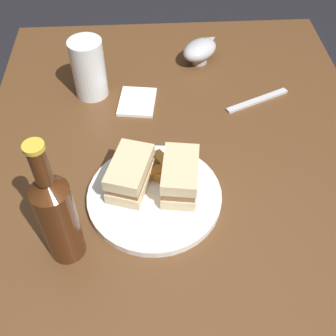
% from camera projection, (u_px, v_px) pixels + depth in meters
% --- Properties ---
extents(ground_plane, '(6.00, 6.00, 0.00)m').
position_uv_depth(ground_plane, '(176.00, 299.00, 1.52)').
color(ground_plane, black).
extents(dining_table, '(1.15, 0.92, 0.76)m').
position_uv_depth(dining_table, '(177.00, 245.00, 1.24)').
color(dining_table, brown).
rests_on(dining_table, ground).
extents(plate, '(0.28, 0.28, 0.02)m').
position_uv_depth(plate, '(154.00, 196.00, 0.87)').
color(plate, white).
rests_on(plate, dining_table).
extents(sandwich_half_left, '(0.13, 0.09, 0.07)m').
position_uv_depth(sandwich_half_left, '(180.00, 177.00, 0.84)').
color(sandwich_half_left, beige).
rests_on(sandwich_half_left, plate).
extents(sandwich_half_right, '(0.14, 0.10, 0.07)m').
position_uv_depth(sandwich_half_right, '(130.00, 174.00, 0.85)').
color(sandwich_half_right, beige).
rests_on(sandwich_half_right, plate).
extents(potato_wedge_front, '(0.05, 0.04, 0.02)m').
position_uv_depth(potato_wedge_front, '(161.00, 160.00, 0.91)').
color(potato_wedge_front, gold).
rests_on(potato_wedge_front, plate).
extents(potato_wedge_middle, '(0.05, 0.05, 0.02)m').
position_uv_depth(potato_wedge_middle, '(162.00, 177.00, 0.87)').
color(potato_wedge_middle, '#AD702D').
rests_on(potato_wedge_middle, plate).
extents(potato_wedge_back, '(0.03, 0.05, 0.02)m').
position_uv_depth(potato_wedge_back, '(160.00, 172.00, 0.88)').
color(potato_wedge_back, '#AD702D').
rests_on(potato_wedge_back, plate).
extents(pint_glass, '(0.08, 0.08, 0.15)m').
position_uv_depth(pint_glass, '(89.00, 72.00, 1.05)').
color(pint_glass, white).
rests_on(pint_glass, dining_table).
extents(gravy_boat, '(0.13, 0.13, 0.06)m').
position_uv_depth(gravy_boat, '(200.00, 50.00, 1.16)').
color(gravy_boat, '#B7B7BC').
rests_on(gravy_boat, dining_table).
extents(cider_bottle, '(0.07, 0.07, 0.28)m').
position_uv_depth(cider_bottle, '(57.00, 215.00, 0.71)').
color(cider_bottle, '#47230F').
rests_on(cider_bottle, dining_table).
extents(napkin, '(0.12, 0.10, 0.01)m').
position_uv_depth(napkin, '(137.00, 102.00, 1.07)').
color(napkin, white).
rests_on(napkin, dining_table).
extents(fork, '(0.09, 0.17, 0.01)m').
position_uv_depth(fork, '(257.00, 100.00, 1.07)').
color(fork, silver).
rests_on(fork, dining_table).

